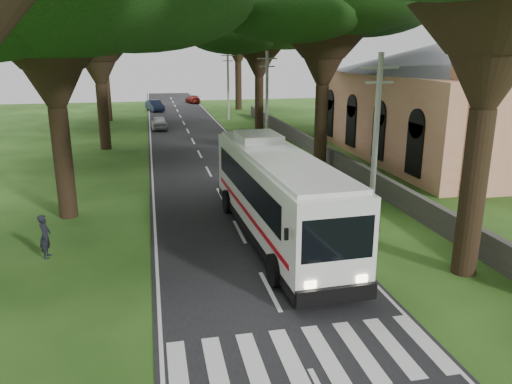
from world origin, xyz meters
The scene contains 17 objects.
ground centered at (0.00, 0.00, 0.00)m, with size 140.00×140.00×0.00m, color #214313.
road centered at (0.00, 25.00, 0.01)m, with size 8.00×120.00×0.04m, color black.
crosswalk centered at (0.00, -2.00, 0.00)m, with size 8.00×3.00×0.01m, color silver.
property_wall centered at (9.00, 24.00, 0.60)m, with size 0.35×50.00×1.20m, color #383533.
church centered at (17.86, 21.55, 4.91)m, with size 14.00×24.00×11.60m.
pole_near centered at (5.50, 6.00, 4.18)m, with size 1.60×0.24×8.00m.
pole_mid centered at (5.50, 26.00, 4.18)m, with size 1.60×0.24×8.00m.
pole_far centered at (5.50, 46.00, 4.18)m, with size 1.60×0.24×8.00m.
tree_l_midb centered at (-7.50, 30.00, 10.76)m, with size 12.93×12.93×13.66m.
tree_l_far centered at (-8.50, 48.00, 11.92)m, with size 15.50×15.50×15.30m.
tree_r_midb centered at (7.50, 38.00, 10.70)m, with size 14.01×14.01×13.79m.
tree_r_far centered at (8.50, 56.00, 12.86)m, with size 13.53×13.53×15.92m.
coach_bus centered at (1.46, 6.89, 2.08)m, with size 3.51×13.23×3.87m.
distant_car_a centered at (-2.82, 39.82, 0.73)m, with size 1.65×4.10×1.40m, color #ADACB1.
distant_car_b centered at (-3.00, 56.24, 0.76)m, with size 1.54×4.42×1.46m, color navy.
distant_car_c centered at (3.00, 65.87, 0.62)m, with size 1.66×4.09×1.19m, color maroon.
pedestrian centered at (-8.12, 6.79, 0.90)m, with size 0.66×0.43×1.80m, color black.
Camera 1 is at (-3.74, -13.24, 8.11)m, focal length 35.00 mm.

